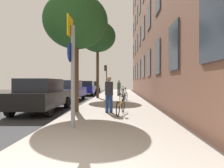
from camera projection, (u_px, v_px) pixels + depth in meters
ground_plane at (80, 98)px, 17.56m from camera, size 41.80×41.80×0.00m
road_asphalt at (57, 98)px, 17.64m from camera, size 7.00×38.00×0.01m
sidewalk at (117, 98)px, 17.42m from camera, size 4.20×38.00×0.12m
sign_post at (72, 65)px, 5.58m from camera, size 0.15×0.60×3.27m
traffic_light at (106, 73)px, 26.54m from camera, size 0.43×0.24×3.80m
tree_near at (76, 22)px, 8.74m from camera, size 2.94×2.94×5.39m
tree_far at (98, 37)px, 16.58m from camera, size 3.15×3.15×6.69m
bicycle_0 at (121, 106)px, 7.97m from camera, size 0.51×1.67×0.89m
bicycle_1 at (123, 97)px, 12.97m from camera, size 0.42×1.58×0.90m
bicycle_2 at (125, 95)px, 14.58m from camera, size 0.45×1.63×0.95m
bicycle_3 at (123, 92)px, 18.62m from camera, size 0.42×1.76×0.99m
pedestrian_0 at (109, 92)px, 8.41m from camera, size 0.37×0.37×1.61m
pedestrian_1 at (108, 88)px, 14.57m from camera, size 0.35×0.35×1.54m
pedestrian_2 at (119, 87)px, 18.94m from camera, size 0.50×0.50×1.58m
car_0 at (42, 95)px, 9.33m from camera, size 1.96×4.43×1.62m
car_1 at (70, 90)px, 15.23m from camera, size 1.93×4.50×1.62m
car_2 at (87, 88)px, 21.52m from camera, size 1.87×4.46×1.62m
car_3 at (93, 87)px, 27.96m from camera, size 1.96×4.08×1.62m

